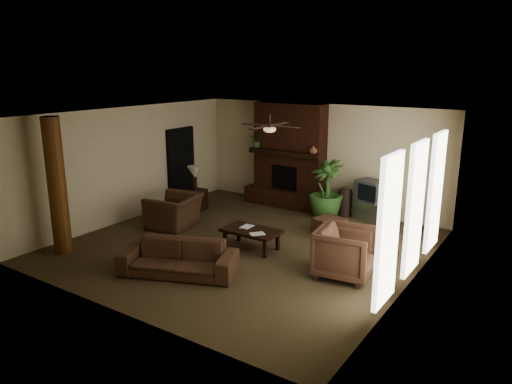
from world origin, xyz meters
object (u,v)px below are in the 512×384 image
Objects in this scene: lamp_left at (194,173)px; lamp_right at (388,212)px; floor_vase at (345,200)px; side_table_right at (385,248)px; coffee_table at (251,232)px; side_table_left at (196,200)px; floor_plant at (326,202)px; tv_stand at (372,211)px; armchair_right at (345,250)px; sofa at (178,253)px; log_column at (57,186)px; armchair_left at (174,206)px; ottoman at (329,227)px.

lamp_left and lamp_right have the same top height.
side_table_right is (1.87, -2.33, -0.16)m from floor_vase.
coffee_table is 3.24m from side_table_left.
lamp_right is at bearing -39.53° from floor_plant.
tv_stand is at bearing 0.00° from floor_vase.
floor_plant is at bearing 23.81° from armchair_right.
sofa reaches higher than side_table_left.
tv_stand is 0.57× the size of floor_plant.
floor_plant reaches higher than tv_stand.
log_column is 2.35× the size of armchair_left.
side_table_right reaches higher than ottoman.
side_table_right is (1.14, -2.33, 0.03)m from tv_stand.
floor_vase is at bearing 26.10° from lamp_left.
floor_vase is 1.18× the size of lamp_right.
coffee_table is at bearing 77.42° from armchair_right.
lamp_left reaches higher than ottoman.
tv_stand is 4.59m from side_table_left.
armchair_right is 3.76m from floor_vase.
armchair_left is at bearing -69.34° from lamp_left.
tv_stand is at bearing 116.66° from lamp_right.
armchair_left is at bearing 112.22° from sofa.
ottoman is 1.09× the size of side_table_right.
log_column is 2.76m from armchair_left.
log_column is 4.67× the size of ottoman.
coffee_table is at bearing -101.91° from floor_vase.
side_table_left and side_table_right have the same top height.
side_table_left is 0.85× the size of lamp_right.
floor_vase is (0.69, 3.25, 0.06)m from coffee_table.
tv_stand is 1.55× the size of side_table_right.
floor_vase is at bearing 57.18° from floor_plant.
lamp_right is at bearing -41.72° from tv_stand.
log_column reaches higher than ottoman.
log_column is at bearing -124.94° from floor_plant.
armchair_left is 2.36m from coffee_table.
log_column is at bearing -29.88° from armchair_left.
ottoman is 3.95m from lamp_left.
sofa is 4.02m from side_table_right.
coffee_table is 1.85× the size of lamp_left.
armchair_right reaches higher than sofa.
sofa is 2.77m from armchair_left.
coffee_table is at bearing -91.87° from tv_stand.
floor_plant is at bearing 121.99° from armchair_left.
lamp_right is (5.41, -0.54, 0.00)m from lamp_left.
side_table_right is at bearing -93.03° from lamp_right.
armchair_left reaches higher than tv_stand.
ottoman is 1.63m from tv_stand.
side_table_right is (2.18, -1.85, -0.15)m from floor_plant.
side_table_right is at bearing -51.32° from floor_vase.
lamp_right is at bearing -50.59° from floor_vase.
lamp_left is at bearing -136.27° from tv_stand.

